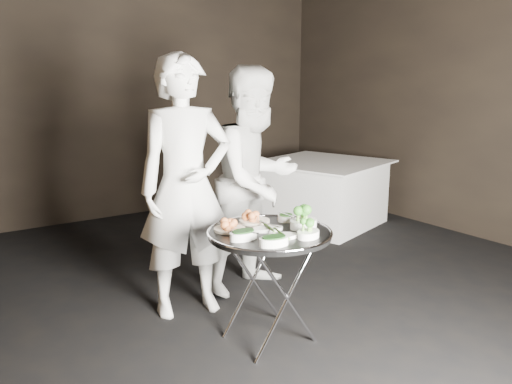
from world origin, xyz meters
TOP-DOWN VIEW (x-y plane):
  - floor at (0.00, 0.00)m, footprint 6.00×7.00m
  - wall_back at (0.00, 3.52)m, footprint 6.00×0.05m
  - tray_stand at (-0.14, -0.07)m, footprint 0.48×0.41m
  - serving_tray at (-0.14, -0.07)m, footprint 0.78×0.78m
  - potato_plate_a at (-0.33, 0.08)m, footprint 0.20×0.20m
  - potato_plate_b at (-0.10, 0.15)m, footprint 0.20×0.20m
  - greens_bowl at (0.09, 0.06)m, footprint 0.11×0.11m
  - asparagus_plate_a at (-0.14, -0.05)m, footprint 0.22×0.16m
  - asparagus_plate_b at (-0.16, -0.22)m, footprint 0.22×0.16m
  - spinach_bowl_a at (-0.36, -0.11)m, footprint 0.18×0.12m
  - spinach_bowl_b at (-0.28, -0.30)m, footprint 0.19×0.14m
  - broccoli_bowl_a at (0.09, -0.12)m, footprint 0.23×0.18m
  - broccoli_bowl_b at (-0.02, -0.30)m, footprint 0.19×0.17m
  - serving_utensils at (-0.12, -0.00)m, footprint 0.57×0.40m
  - waiter_left at (-0.36, 0.62)m, footprint 0.73×0.54m
  - waiter_right at (0.28, 0.69)m, footprint 0.95×0.80m
  - dining_table at (1.96, 1.80)m, footprint 1.30×1.30m

SIDE VIEW (x-z plane):
  - floor at x=0.00m, z-range -0.05..0.00m
  - dining_table at x=1.96m, z-range 0.00..0.74m
  - tray_stand at x=-0.14m, z-range 0.04..0.75m
  - serving_tray at x=-0.14m, z-range 0.70..0.74m
  - asparagus_plate_a at x=-0.14m, z-range 0.72..0.77m
  - asparagus_plate_b at x=-0.16m, z-range 0.72..0.77m
  - greens_bowl at x=0.09m, z-range 0.72..0.79m
  - broccoli_bowl_b at x=-0.02m, z-range 0.72..0.79m
  - potato_plate_a at x=-0.33m, z-range 0.72..0.79m
  - potato_plate_b at x=-0.10m, z-range 0.72..0.80m
  - spinach_bowl_b at x=-0.28m, z-range 0.72..0.80m
  - spinach_bowl_a at x=-0.36m, z-range 0.72..0.80m
  - broccoli_bowl_a at x=0.09m, z-range 0.72..0.81m
  - serving_utensils at x=-0.12m, z-range 0.77..0.78m
  - waiter_right at x=0.28m, z-range 0.00..1.76m
  - waiter_left at x=-0.36m, z-range 0.00..1.83m
  - wall_back at x=0.00m, z-range 0.00..3.00m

